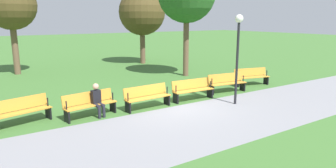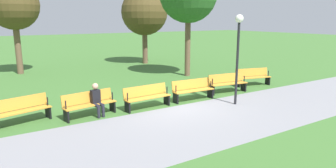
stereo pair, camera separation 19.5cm
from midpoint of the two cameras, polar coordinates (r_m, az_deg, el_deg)
name	(u,v)px [view 1 (the left image)]	position (r m, az deg, el deg)	size (l,w,h in m)	color
ground_plane	(172,104)	(12.37, 0.36, -3.89)	(120.00, 120.00, 0.00)	#3D6B2D
path_paving	(210,120)	(10.59, 7.45, -6.80)	(25.37, 4.13, 0.01)	gray
bench_0	(251,76)	(16.40, 15.18, 1.42)	(1.97, 0.93, 0.89)	orange
bench_1	(227,82)	(14.55, 10.70, 0.29)	(1.96, 0.75, 0.89)	orange
bench_2	(193,89)	(12.96, 4.25, -0.99)	(1.93, 0.57, 0.89)	orange
bench_3	(147,96)	(11.77, -4.44, -2.36)	(1.93, 0.57, 0.89)	orange
bench_4	(90,104)	(11.12, -15.10, -3.64)	(1.96, 0.75, 0.89)	orange
bench_5	(21,111)	(11.11, -26.63, -4.56)	(1.97, 0.93, 0.89)	orange
person_seated	(97,99)	(11.05, -13.75, -2.81)	(0.38, 0.55, 1.20)	black
tree_0	(11,5)	(21.15, -27.94, 13.03)	(3.04, 3.04, 5.79)	brown
tree_2	(142,12)	(23.61, -5.19, 13.40)	(3.54, 3.54, 5.72)	brown
lamp_post	(238,42)	(12.30, 12.70, 7.80)	(0.32, 0.32, 3.61)	black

